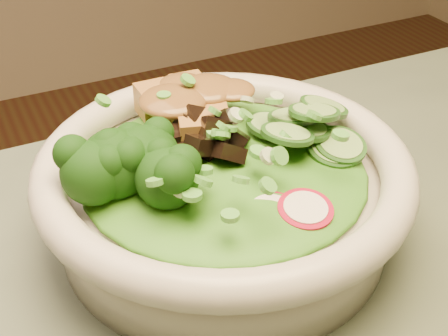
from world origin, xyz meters
name	(u,v)px	position (x,y,z in m)	size (l,w,h in m)	color
salad_bowl	(224,190)	(0.04, 0.19, 0.79)	(0.29, 0.29, 0.08)	beige
lettuce_bed	(224,167)	(0.04, 0.19, 0.81)	(0.22, 0.22, 0.03)	#276415
broccoli_florets	(140,171)	(-0.03, 0.19, 0.83)	(0.09, 0.08, 0.05)	black
radish_slices	(274,214)	(0.04, 0.12, 0.82)	(0.12, 0.04, 0.02)	#A20C2B
cucumber_slices	(305,132)	(0.11, 0.19, 0.83)	(0.08, 0.08, 0.04)	#7FAF61
mushroom_heap	(217,141)	(0.04, 0.21, 0.83)	(0.08, 0.08, 0.04)	black
tofu_cubes	(191,112)	(0.04, 0.26, 0.83)	(0.10, 0.06, 0.04)	#9A6233
peanut_sauce	(190,97)	(0.04, 0.26, 0.84)	(0.08, 0.06, 0.02)	brown
scallion_garnish	(224,138)	(0.04, 0.19, 0.84)	(0.21, 0.21, 0.03)	#53A63A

